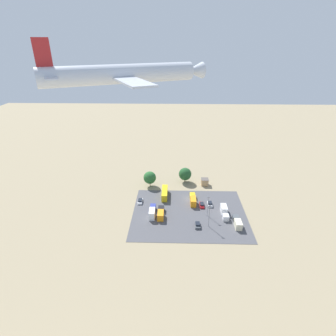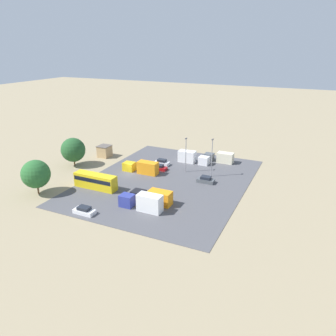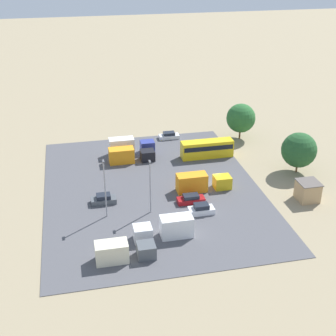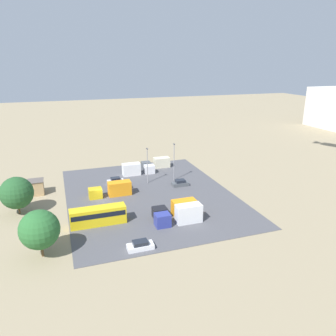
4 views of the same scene
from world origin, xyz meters
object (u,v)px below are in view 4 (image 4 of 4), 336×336
parked_truck_3 (113,190)px  parked_truck_4 (181,215)px  parked_car_2 (140,246)px  parked_truck_1 (157,163)px  shed_building (36,187)px  parked_truck_0 (177,209)px  parked_car_0 (121,186)px  parked_car_3 (180,183)px  bus (98,215)px  parked_truck_2 (137,169)px  parked_car_1 (116,181)px

parked_truck_3 → parked_truck_4: parked_truck_4 is taller
parked_car_2 → parked_truck_1: 42.49m
parked_truck_3 → parked_car_2: bearing=-179.2°
shed_building → parked_truck_0: bearing=52.4°
parked_car_0 → parked_car_3: (2.89, 13.87, 0.05)m
shed_building → bus: (19.49, 11.37, 0.23)m
parked_car_0 → parked_truck_4: parked_truck_4 is taller
parked_car_2 → shed_building: bearing=-151.2°
shed_building → parked_car_2: bearing=28.8°
parked_car_0 → parked_truck_2: bearing=146.1°
bus → parked_truck_2: bus is taller
shed_building → parked_truck_2: 25.38m
parked_car_1 → parked_car_3: parked_car_1 is taller
parked_car_2 → parked_truck_4: size_ratio=0.48×
parked_car_2 → parked_truck_4: parked_truck_4 is taller
parked_truck_1 → parked_car_2: bearing=159.1°
bus → shed_building: bearing=-149.7°
bus → parked_truck_2: bearing=152.0°
parked_car_2 → parked_truck_0: size_ratio=0.49×
parked_car_1 → parked_truck_0: (20.99, 8.42, 0.64)m
parked_truck_1 → parked_truck_4: bearing=170.4°
bus → parked_truck_0: bearing=86.1°
parked_car_0 → parked_car_3: bearing=78.2°
parked_car_1 → parked_truck_4: 25.73m
parked_car_2 → parked_car_3: 29.12m
parked_car_3 → parked_truck_0: parked_truck_0 is taller
parked_truck_1 → parked_truck_2: (3.89, -7.01, 0.16)m
parked_truck_4 → parked_car_0: bearing=18.9°
shed_building → parked_car_3: 33.32m
parked_truck_1 → parked_truck_3: 22.47m
shed_building → parked_truck_0: (20.51, 26.59, -0.27)m
parked_car_1 → bus: bearing=161.2°
parked_truck_0 → parked_truck_2: (-26.14, -1.84, 0.13)m
parked_car_2 → parked_truck_1: size_ratio=0.53×
parked_car_1 → parked_car_3: 15.95m
parked_car_3 → parked_truck_4: size_ratio=0.45×
shed_building → parked_car_3: (5.95, 32.78, -0.94)m
parked_truck_1 → parked_truck_2: 8.02m
bus → parked_car_1: (-19.96, 6.80, -1.13)m
parked_truck_1 → shed_building: bearing=106.7°
bus → parked_car_3: bearing=122.3°
parked_truck_1 → parked_truck_4: 33.99m
bus → parked_car_3: size_ratio=2.52×
parked_truck_0 → bus: bearing=86.1°
bus → parked_car_0: bus is taller
parked_car_3 → parked_truck_1: parked_truck_1 is taller
shed_building → parked_truck_2: (-5.63, 24.75, -0.14)m
parked_truck_0 → parked_car_1: bearing=21.9°
parked_car_0 → parked_car_2: 27.21m
parked_truck_0 → parked_truck_4: parked_truck_4 is taller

